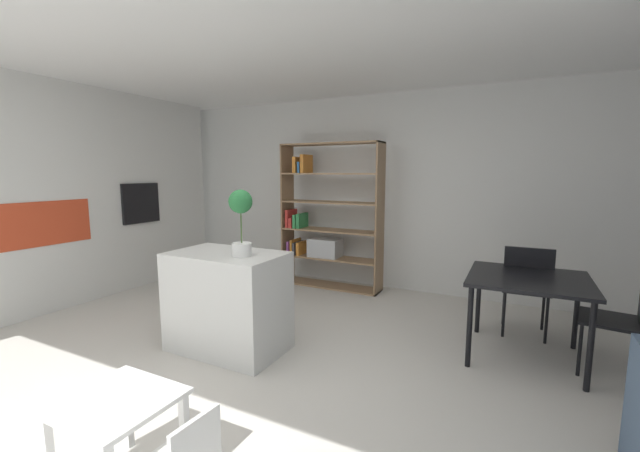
{
  "coord_description": "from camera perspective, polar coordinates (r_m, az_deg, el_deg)",
  "views": [
    {
      "loc": [
        1.91,
        -2.54,
        1.63
      ],
      "look_at": [
        0.33,
        0.59,
        1.15
      ],
      "focal_mm": 22.01,
      "sensor_mm": 36.0,
      "label": 1
    }
  ],
  "objects": [
    {
      "name": "back_partition",
      "position": [
        5.66,
        7.05,
        4.89
      ],
      "size": [
        7.07,
        0.06,
        2.69
      ],
      "primitive_type": "cube",
      "color": "silver",
      "rests_on": "ground_plane"
    },
    {
      "name": "dining_table",
      "position": [
        3.89,
        28.0,
        -7.66
      ],
      "size": [
        0.96,
        0.93,
        0.73
      ],
      "color": "black",
      "rests_on": "ground_plane"
    },
    {
      "name": "dining_chair_window_side",
      "position": [
        3.99,
        37.96,
        -10.12
      ],
      "size": [
        0.49,
        0.5,
        0.84
      ],
      "rotation": [
        0.0,
        0.0,
        -1.72
      ],
      "color": "black",
      "rests_on": "ground_plane"
    },
    {
      "name": "open_bookshelf",
      "position": [
        5.57,
        0.58,
        0.54
      ],
      "size": [
        1.45,
        0.35,
        2.03
      ],
      "color": "#997551",
      "rests_on": "ground_plane"
    },
    {
      "name": "kitchen_island",
      "position": [
        3.76,
        -13.24,
        -10.62
      ],
      "size": [
        1.04,
        0.64,
        0.91
      ],
      "primitive_type": "cube",
      "color": "silver",
      "rests_on": "ground_plane"
    },
    {
      "name": "ground_plane",
      "position": [
        3.58,
        -9.55,
        -19.41
      ],
      "size": [
        9.73,
        9.73,
        0.0
      ],
      "primitive_type": "plane",
      "color": "beige"
    },
    {
      "name": "ceiling_slab",
      "position": [
        3.36,
        -10.72,
        26.62
      ],
      "size": [
        7.07,
        5.61,
        0.06
      ],
      "color": "white",
      "rests_on": "ground_plane"
    },
    {
      "name": "tall_cabinet_run_left",
      "position": [
        5.69,
        -36.64,
        3.42
      ],
      "size": [
        0.6,
        5.05,
        2.69
      ],
      "primitive_type": "cube",
      "color": "silver",
      "rests_on": "ground_plane"
    },
    {
      "name": "dining_chair_far",
      "position": [
        4.38,
        27.84,
        -7.33
      ],
      "size": [
        0.44,
        0.44,
        0.92
      ],
      "rotation": [
        0.0,
        0.0,
        3.17
      ],
      "color": "black",
      "rests_on": "ground_plane"
    },
    {
      "name": "potted_plant_on_island",
      "position": [
        3.42,
        -11.43,
        1.54
      ],
      "size": [
        0.2,
        0.2,
        0.58
      ],
      "color": "white",
      "rests_on": "kitchen_island"
    },
    {
      "name": "built_in_oven",
      "position": [
        6.11,
        -24.6,
        3.06
      ],
      "size": [
        0.06,
        0.59,
        0.56
      ],
      "color": "black",
      "rests_on": "ground_plane"
    },
    {
      "name": "cabinet_niche_splashback",
      "position": [
        5.45,
        -34.84,
        0.32
      ],
      "size": [
        0.01,
        0.97,
        0.51
      ],
      "color": "#CC4223",
      "rests_on": "ground_plane"
    },
    {
      "name": "child_table",
      "position": [
        2.45,
        -27.35,
        -23.15
      ],
      "size": [
        0.54,
        0.52,
        0.49
      ],
      "color": "white",
      "rests_on": "ground_plane"
    }
  ]
}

